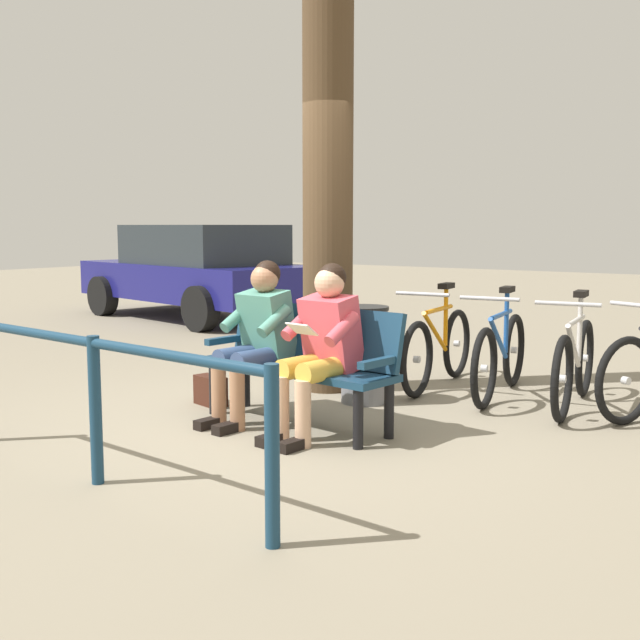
# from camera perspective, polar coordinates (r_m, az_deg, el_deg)

# --- Properties ---
(ground_plane) EXTENTS (40.00, 40.00, 0.00)m
(ground_plane) POSITION_cam_1_polar(r_m,az_deg,el_deg) (5.69, -3.13, -7.86)
(ground_plane) COLOR gray
(bench) EXTENTS (1.64, 0.63, 0.87)m
(bench) POSITION_cam_1_polar(r_m,az_deg,el_deg) (5.66, -1.24, -2.67)
(bench) COLOR navy
(bench) RESTS_ON ground
(person_reading) EXTENTS (0.52, 0.79, 1.20)m
(person_reading) POSITION_cam_1_polar(r_m,az_deg,el_deg) (5.30, 0.10, -1.60)
(person_reading) COLOR #D84C59
(person_reading) RESTS_ON ground
(person_companion) EXTENTS (0.52, 0.79, 1.20)m
(person_companion) POSITION_cam_1_polar(r_m,az_deg,el_deg) (5.74, -4.69, -0.96)
(person_companion) COLOR #4C8C7A
(person_companion) RESTS_ON ground
(handbag) EXTENTS (0.32, 0.20, 0.24)m
(handbag) POSITION_cam_1_polar(r_m,az_deg,el_deg) (6.36, -8.12, -5.20)
(handbag) COLOR #3F1E14
(handbag) RESTS_ON ground
(tree_trunk) EXTENTS (0.44, 0.44, 4.10)m
(tree_trunk) POSITION_cam_1_polar(r_m,az_deg,el_deg) (6.82, 0.59, 11.99)
(tree_trunk) COLOR #4C3823
(tree_trunk) RESTS_ON ground
(litter_bin) EXTENTS (0.40, 0.40, 0.80)m
(litter_bin) POSITION_cam_1_polar(r_m,az_deg,el_deg) (6.36, 3.30, -2.56)
(litter_bin) COLOR slate
(litter_bin) RESTS_ON ground
(bicycle_purple) EXTENTS (0.48, 1.67, 0.94)m
(bicycle_purple) POSITION_cam_1_polar(r_m,az_deg,el_deg) (6.48, 18.34, -3.11)
(bicycle_purple) COLOR black
(bicycle_purple) RESTS_ON ground
(bicycle_silver) EXTENTS (0.48, 1.67, 0.94)m
(bicycle_silver) POSITION_cam_1_polar(r_m,az_deg,el_deg) (6.74, 13.21, -2.55)
(bicycle_silver) COLOR black
(bicycle_silver) RESTS_ON ground
(bicycle_blue) EXTENTS (0.48, 1.68, 0.94)m
(bicycle_blue) POSITION_cam_1_polar(r_m,az_deg,el_deg) (7.05, 8.75, -2.05)
(bicycle_blue) COLOR black
(bicycle_blue) RESTS_ON ground
(railing_fence) EXTENTS (2.79, 0.25, 0.85)m
(railing_fence) POSITION_cam_1_polar(r_m,az_deg,el_deg) (4.50, -16.37, -4.51)
(railing_fence) COLOR navy
(railing_fence) RESTS_ON ground
(parked_car) EXTENTS (4.45, 2.57, 1.47)m
(parked_car) POSITION_cam_1_polar(r_m,az_deg,el_deg) (12.27, -8.97, 3.73)
(parked_car) COLOR navy
(parked_car) RESTS_ON ground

